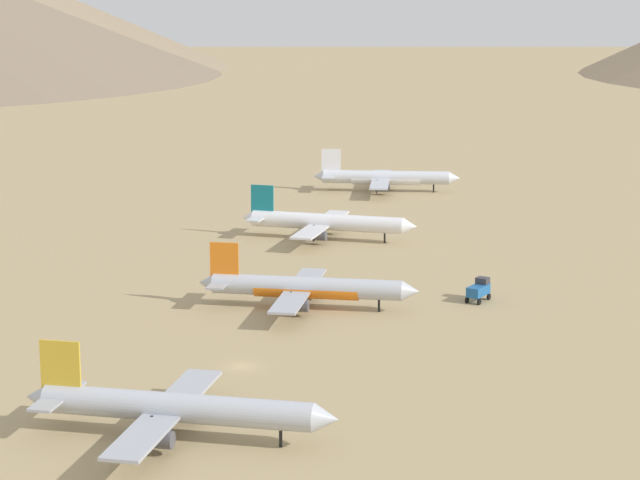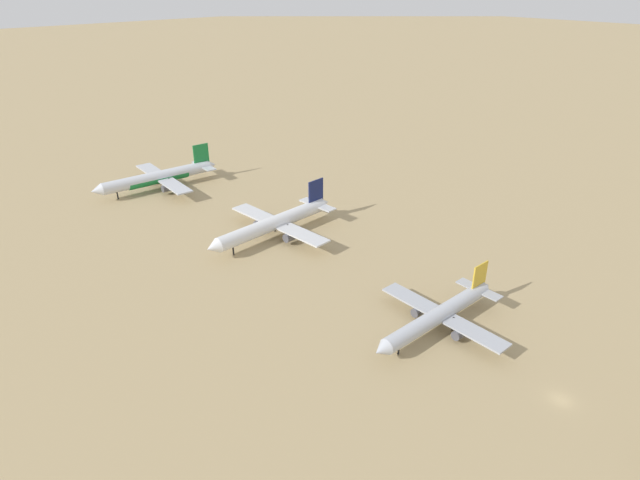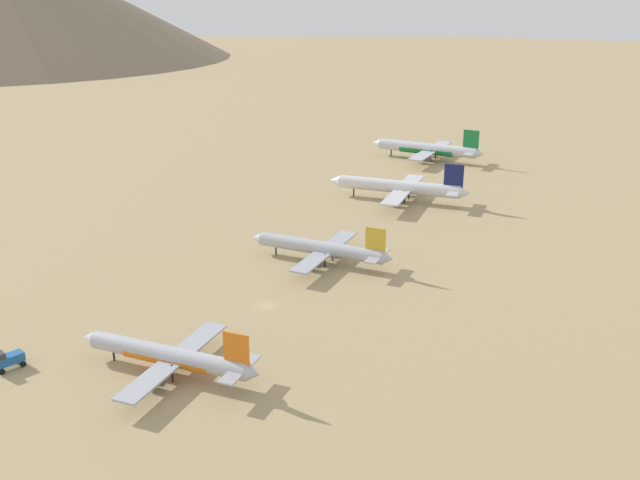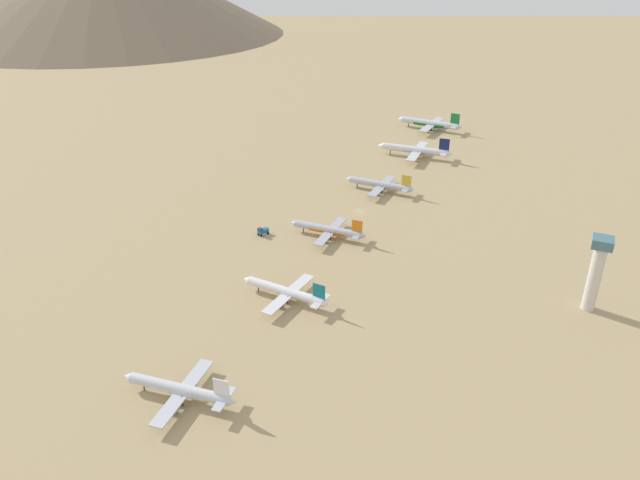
% 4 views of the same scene
% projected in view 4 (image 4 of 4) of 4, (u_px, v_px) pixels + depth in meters
% --- Properties ---
extents(ground_plane, '(1804.38, 1804.38, 0.00)m').
position_uv_depth(ground_plane, '(359.00, 211.00, 307.09)').
color(ground_plane, tan).
extents(parked_jet_0, '(48.00, 39.03, 13.84)m').
position_uv_depth(parked_jet_0, '(430.00, 123.00, 429.39)').
color(parked_jet_0, silver).
rests_on(parked_jet_0, ground).
extents(parked_jet_1, '(47.74, 38.79, 13.77)m').
position_uv_depth(parked_jet_1, '(416.00, 150.00, 377.60)').
color(parked_jet_1, silver).
rests_on(parked_jet_1, ground).
extents(parked_jet_2, '(39.79, 32.25, 11.49)m').
position_uv_depth(parked_jet_2, '(380.00, 185.00, 328.55)').
color(parked_jet_2, '#B2B7C1').
rests_on(parked_jet_2, ground).
extents(parked_jet_3, '(37.98, 30.79, 10.97)m').
position_uv_depth(parked_jet_3, '(328.00, 230.00, 279.60)').
color(parked_jet_3, '#B2B7C1').
rests_on(parked_jet_3, ground).
extents(parked_jet_4, '(38.90, 31.66, 11.21)m').
position_uv_depth(parked_jet_4, '(287.00, 292.00, 231.60)').
color(parked_jet_4, white).
rests_on(parked_jet_4, ground).
extents(parked_jet_5, '(38.50, 31.37, 11.10)m').
position_uv_depth(parked_jet_5, '(180.00, 389.00, 182.59)').
color(parked_jet_5, silver).
rests_on(parked_jet_5, ground).
extents(service_truck, '(4.30, 5.68, 3.90)m').
position_uv_depth(service_truck, '(263.00, 231.00, 282.21)').
color(service_truck, '#1E5999').
rests_on(service_truck, ground).
extents(control_tower, '(7.20, 7.20, 29.72)m').
position_uv_depth(control_tower, '(596.00, 270.00, 220.65)').
color(control_tower, beige).
rests_on(control_tower, ground).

